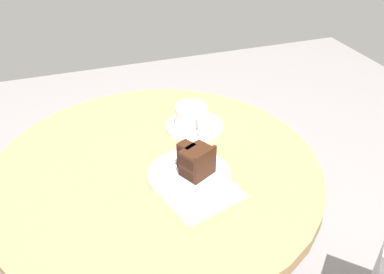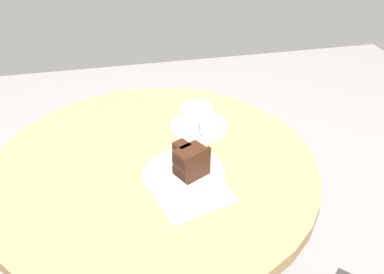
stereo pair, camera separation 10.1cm
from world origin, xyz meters
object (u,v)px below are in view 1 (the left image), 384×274
fork (193,157)px  teaspoon (213,127)px  saucer (194,126)px  napkin (196,188)px  cake_plate (189,175)px  coffee_cup (192,116)px  cake_slice (196,161)px

fork → teaspoon: bearing=39.9°
saucer → napkin: bearing=-18.4°
saucer → napkin: (0.24, -0.08, -0.00)m
cake_plate → fork: size_ratio=1.31×
cake_plate → saucer: bearing=157.3°
cake_plate → teaspoon: bearing=143.3°
coffee_cup → cake_plate: coffee_cup is taller
cake_plate → cake_slice: cake_slice is taller
teaspoon → cake_slice: bearing=-20.9°
fork → coffee_cup: bearing=62.2°
saucer → cake_slice: bearing=-18.6°
saucer → fork: (0.14, -0.06, 0.01)m
coffee_cup → cake_plate: 0.22m
fork → napkin: size_ratio=0.68×
coffee_cup → napkin: coffee_cup is taller
saucer → cake_slice: cake_slice is taller
coffee_cup → saucer: bearing=71.4°
teaspoon → cake_plate: teaspoon is taller
saucer → coffee_cup: 0.03m
coffee_cup → cake_slice: 0.21m
teaspoon → fork: fork is taller
coffee_cup → fork: coffee_cup is taller
coffee_cup → teaspoon: (0.03, 0.05, -0.03)m
saucer → fork: fork is taller
teaspoon → napkin: size_ratio=0.45×
fork → napkin: fork is taller
saucer → coffee_cup: bearing=-108.6°
saucer → napkin: size_ratio=0.74×
saucer → coffee_cup: (-0.00, -0.01, 0.03)m
saucer → cake_slice: (0.20, -0.07, 0.04)m
coffee_cup → fork: 0.16m
cake_slice → fork: 0.07m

